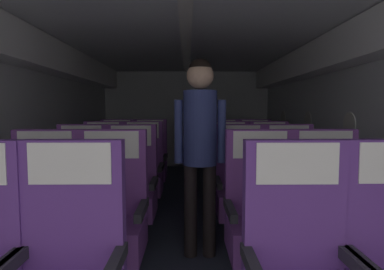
{
  "coord_description": "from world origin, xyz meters",
  "views": [
    {
      "loc": [
        0.01,
        0.16,
        1.25
      ],
      "look_at": [
        0.07,
        4.16,
        0.93
      ],
      "focal_mm": 29.96,
      "sensor_mm": 36.0,
      "label": 1
    }
  ],
  "objects_px": {
    "seat_d_left_aisle": "(142,173)",
    "seat_e_left_window": "(116,162)",
    "seat_c_left_aisle": "(130,190)",
    "seat_c_right_aisle": "(291,189)",
    "seat_b_left_aisle": "(110,219)",
    "seat_d_right_aisle": "(270,173)",
    "seat_e_right_aisle": "(256,162)",
    "seat_b_right_aisle": "(329,218)",
    "seat_b_right_window": "(262,219)",
    "flight_attendant": "(200,135)",
    "seat_e_right_window": "(223,162)",
    "seat_d_right_window": "(230,173)",
    "seat_d_left_window": "(102,173)",
    "seat_e_left_aisle": "(150,162)",
    "seat_c_right_window": "(241,189)",
    "seat_c_left_window": "(80,190)",
    "seat_b_left_window": "(42,219)"
  },
  "relations": [
    {
      "from": "seat_d_left_aisle",
      "to": "seat_e_left_window",
      "type": "bearing_deg",
      "value": 121.27
    },
    {
      "from": "seat_c_left_aisle",
      "to": "seat_c_right_aisle",
      "type": "height_order",
      "value": "same"
    },
    {
      "from": "seat_b_left_aisle",
      "to": "seat_d_right_aisle",
      "type": "relative_size",
      "value": 1.0
    },
    {
      "from": "seat_d_left_aisle",
      "to": "seat_e_right_aisle",
      "type": "height_order",
      "value": "same"
    },
    {
      "from": "seat_b_right_aisle",
      "to": "seat_b_right_window",
      "type": "xyz_separation_m",
      "value": [
        -0.49,
        -0.02,
        0.0
      ]
    },
    {
      "from": "seat_e_left_window",
      "to": "flight_attendant",
      "type": "bearing_deg",
      "value": -60.64
    },
    {
      "from": "seat_e_right_window",
      "to": "seat_d_right_window",
      "type": "bearing_deg",
      "value": -90.19
    },
    {
      "from": "seat_b_right_aisle",
      "to": "seat_c_left_aisle",
      "type": "xyz_separation_m",
      "value": [
        -1.58,
        0.81,
        0.0
      ]
    },
    {
      "from": "seat_b_right_aisle",
      "to": "seat_d_left_window",
      "type": "xyz_separation_m",
      "value": [
        -2.08,
        1.67,
        0.0
      ]
    },
    {
      "from": "seat_c_left_aisle",
      "to": "flight_attendant",
      "type": "bearing_deg",
      "value": -31.12
    },
    {
      "from": "seat_d_left_aisle",
      "to": "seat_e_left_aisle",
      "type": "xyz_separation_m",
      "value": [
        -0.0,
        0.82,
        0.0
      ]
    },
    {
      "from": "seat_c_right_aisle",
      "to": "flight_attendant",
      "type": "relative_size",
      "value": 0.66
    },
    {
      "from": "seat_d_right_window",
      "to": "flight_attendant",
      "type": "xyz_separation_m",
      "value": [
        -0.42,
        -1.25,
        0.57
      ]
    },
    {
      "from": "seat_b_right_window",
      "to": "seat_e_right_aisle",
      "type": "height_order",
      "value": "same"
    },
    {
      "from": "seat_d_left_aisle",
      "to": "seat_d_right_window",
      "type": "height_order",
      "value": "same"
    },
    {
      "from": "seat_c_right_window",
      "to": "seat_e_left_aisle",
      "type": "height_order",
      "value": "same"
    },
    {
      "from": "seat_c_left_aisle",
      "to": "seat_e_left_aisle",
      "type": "height_order",
      "value": "same"
    },
    {
      "from": "seat_b_right_aisle",
      "to": "seat_e_right_window",
      "type": "height_order",
      "value": "same"
    },
    {
      "from": "flight_attendant",
      "to": "seat_d_right_aisle",
      "type": "bearing_deg",
      "value": -135.01
    },
    {
      "from": "seat_c_right_window",
      "to": "seat_e_left_aisle",
      "type": "bearing_deg",
      "value": 123.52
    },
    {
      "from": "seat_b_right_window",
      "to": "seat_c_right_aisle",
      "type": "bearing_deg",
      "value": 60.39
    },
    {
      "from": "seat_b_right_window",
      "to": "seat_e_right_aisle",
      "type": "relative_size",
      "value": 1.0
    },
    {
      "from": "seat_c_left_aisle",
      "to": "seat_c_right_aisle",
      "type": "relative_size",
      "value": 1.0
    },
    {
      "from": "seat_b_left_aisle",
      "to": "seat_d_left_aisle",
      "type": "relative_size",
      "value": 1.0
    },
    {
      "from": "seat_b_right_window",
      "to": "seat_d_right_aisle",
      "type": "xyz_separation_m",
      "value": [
        0.49,
        1.66,
        0.0
      ]
    },
    {
      "from": "seat_c_right_aisle",
      "to": "seat_d_left_aisle",
      "type": "bearing_deg",
      "value": 152.35
    },
    {
      "from": "seat_c_right_aisle",
      "to": "seat_c_left_window",
      "type": "bearing_deg",
      "value": 179.96
    },
    {
      "from": "seat_d_left_window",
      "to": "seat_d_right_window",
      "type": "xyz_separation_m",
      "value": [
        1.58,
        -0.01,
        0.0
      ]
    },
    {
      "from": "seat_c_left_window",
      "to": "seat_e_left_window",
      "type": "distance_m",
      "value": 1.66
    },
    {
      "from": "seat_c_left_aisle",
      "to": "seat_d_right_window",
      "type": "xyz_separation_m",
      "value": [
        1.08,
        0.85,
        0.0
      ]
    },
    {
      "from": "seat_d_left_window",
      "to": "seat_e_left_aisle",
      "type": "height_order",
      "value": "same"
    },
    {
      "from": "seat_b_left_window",
      "to": "seat_b_right_window",
      "type": "xyz_separation_m",
      "value": [
        1.58,
        -0.02,
        0.0
      ]
    },
    {
      "from": "seat_d_right_aisle",
      "to": "seat_e_left_window",
      "type": "relative_size",
      "value": 1.0
    },
    {
      "from": "seat_b_left_window",
      "to": "seat_b_right_aisle",
      "type": "bearing_deg",
      "value": -0.12
    },
    {
      "from": "seat_b_left_aisle",
      "to": "seat_b_right_aisle",
      "type": "xyz_separation_m",
      "value": [
        1.58,
        0.01,
        0.0
      ]
    },
    {
      "from": "seat_b_left_window",
      "to": "seat_e_left_aisle",
      "type": "xyz_separation_m",
      "value": [
        0.48,
        2.47,
        0.0
      ]
    },
    {
      "from": "seat_d_right_aisle",
      "to": "flight_attendant",
      "type": "relative_size",
      "value": 0.66
    },
    {
      "from": "seat_b_right_aisle",
      "to": "seat_e_right_window",
      "type": "bearing_deg",
      "value": 101.3
    },
    {
      "from": "seat_b_left_aisle",
      "to": "flight_attendant",
      "type": "height_order",
      "value": "flight_attendant"
    },
    {
      "from": "seat_d_left_aisle",
      "to": "seat_c_left_aisle",
      "type": "bearing_deg",
      "value": -89.93
    },
    {
      "from": "seat_c_right_window",
      "to": "seat_e_right_window",
      "type": "bearing_deg",
      "value": 90.0
    },
    {
      "from": "seat_c_right_window",
      "to": "seat_e_right_aisle",
      "type": "relative_size",
      "value": 1.0
    },
    {
      "from": "seat_b_left_aisle",
      "to": "seat_d_left_aisle",
      "type": "bearing_deg",
      "value": 90.12
    },
    {
      "from": "seat_b_left_window",
      "to": "seat_d_left_window",
      "type": "bearing_deg",
      "value": 90.33
    },
    {
      "from": "seat_b_left_aisle",
      "to": "seat_e_left_aisle",
      "type": "bearing_deg",
      "value": 90.17
    },
    {
      "from": "seat_d_left_window",
      "to": "seat_e_right_aisle",
      "type": "xyz_separation_m",
      "value": [
        2.08,
        0.82,
        0.0
      ]
    },
    {
      "from": "seat_e_right_window",
      "to": "seat_b_left_window",
      "type": "bearing_deg",
      "value": -122.44
    },
    {
      "from": "seat_c_left_window",
      "to": "seat_b_right_aisle",
      "type": "bearing_deg",
      "value": -21.98
    },
    {
      "from": "seat_e_left_window",
      "to": "seat_e_left_aisle",
      "type": "distance_m",
      "value": 0.5
    },
    {
      "from": "seat_b_right_aisle",
      "to": "seat_d_left_window",
      "type": "distance_m",
      "value": 2.66
    }
  ]
}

